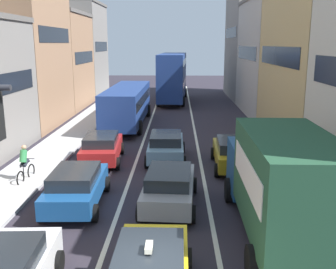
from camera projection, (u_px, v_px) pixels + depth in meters
sidewalk_left at (78, 130)px, 28.22m from camera, size 2.60×64.00×0.14m
lane_stripe_left at (147, 131)px, 28.11m from camera, size 0.16×60.00×0.01m
lane_stripe_right at (195, 131)px, 28.03m from camera, size 0.16×60.00×0.01m
building_row_left at (7, 52)px, 28.62m from camera, size 7.20×43.90×12.85m
building_row_right at (301, 51)px, 30.01m from camera, size 7.20×43.90×13.52m
removalist_box_truck at (281, 180)px, 12.20m from camera, size 2.76×7.73×3.58m
sedan_centre_lane_second at (169, 186)px, 14.96m from camera, size 2.26×4.40×1.49m
wagon_left_lane_second at (76, 186)px, 14.99m from camera, size 2.18×4.36×1.49m
hatchback_centre_lane_third at (166, 146)px, 20.90m from camera, size 2.08×4.31×1.49m
sedan_left_lane_third at (102, 147)px, 20.61m from camera, size 2.27×4.40×1.49m
sedan_right_lane_behind_truck at (234, 153)px, 19.58m from camera, size 2.15×4.34×1.49m
bus_mid_queue_primary at (127, 102)px, 29.67m from camera, size 2.90×10.53×2.90m
bus_far_queue_secondary at (173, 75)px, 41.41m from camera, size 3.17×10.61×5.06m
cyclist_on_sidewalk at (25, 164)px, 17.54m from camera, size 0.50×1.73×1.72m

